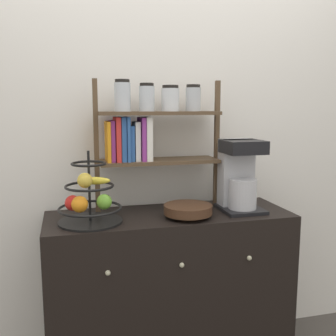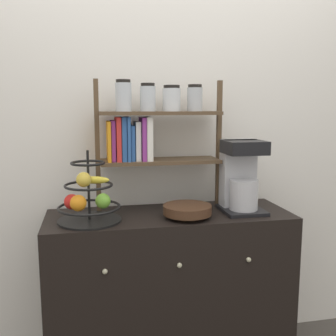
% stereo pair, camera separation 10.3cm
% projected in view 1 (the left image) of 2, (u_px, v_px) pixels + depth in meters
% --- Properties ---
extents(wall_back, '(7.00, 0.05, 2.60)m').
position_uv_depth(wall_back, '(158.00, 124.00, 2.20)').
color(wall_back, silver).
rests_on(wall_back, ground_plane).
extents(sideboard, '(1.25, 0.46, 0.85)m').
position_uv_depth(sideboard, '(170.00, 291.00, 2.09)').
color(sideboard, black).
rests_on(sideboard, ground_plane).
extents(coffee_maker, '(0.21, 0.24, 0.37)m').
position_uv_depth(coffee_maker, '(239.00, 175.00, 2.08)').
color(coffee_maker, black).
rests_on(coffee_maker, sideboard).
extents(fruit_stand, '(0.30, 0.30, 0.34)m').
position_uv_depth(fruit_stand, '(89.00, 200.00, 1.84)').
color(fruit_stand, black).
rests_on(fruit_stand, sideboard).
extents(wooden_bowl, '(0.24, 0.24, 0.06)m').
position_uv_depth(wooden_bowl, '(188.00, 210.00, 1.95)').
color(wooden_bowl, '#422819').
rests_on(wooden_bowl, sideboard).
extents(shelf_hutch, '(0.67, 0.20, 0.68)m').
position_uv_depth(shelf_hutch, '(147.00, 128.00, 2.04)').
color(shelf_hutch, brown).
rests_on(shelf_hutch, sideboard).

